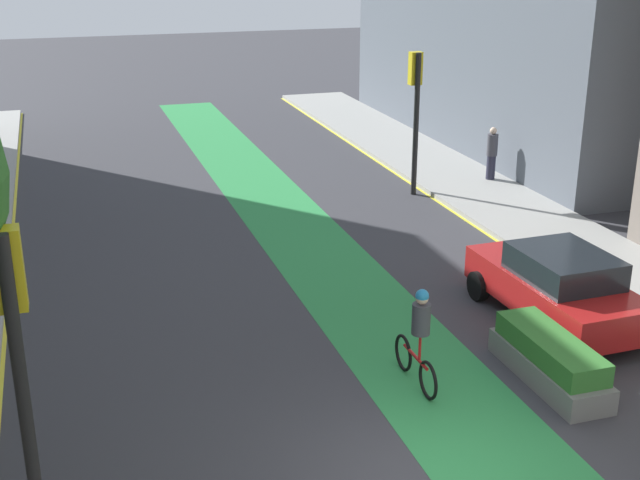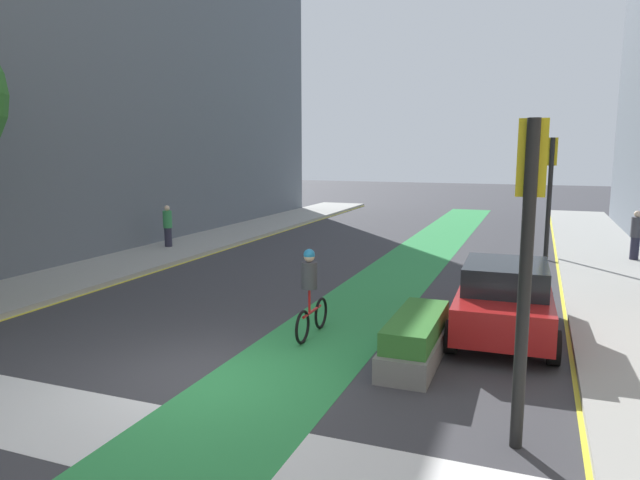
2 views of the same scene
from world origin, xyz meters
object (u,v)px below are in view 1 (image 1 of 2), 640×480
(car_red_right_far, at_px, (557,286))
(traffic_signal_near_left, at_px, (17,345))
(pedestrian_sidewalk_right_a, at_px, (492,153))
(median_planter, at_px, (550,360))
(traffic_signal_far_right, at_px, (415,96))
(cyclist_in_lane, at_px, (419,336))

(car_red_right_far, bearing_deg, traffic_signal_near_left, -156.43)
(pedestrian_sidewalk_right_a, bearing_deg, median_planter, -113.83)
(traffic_signal_far_right, bearing_deg, median_planter, -101.55)
(cyclist_in_lane, distance_m, median_planter, 2.42)
(traffic_signal_far_right, height_order, car_red_right_far, traffic_signal_far_right)
(traffic_signal_near_left, xyz_separation_m, cyclist_in_lane, (6.22, 2.81, -2.16))
(pedestrian_sidewalk_right_a, height_order, median_planter, pedestrian_sidewalk_right_a)
(traffic_signal_far_right, xyz_separation_m, car_red_right_far, (-0.90, -9.28, -2.18))
(traffic_signal_far_right, xyz_separation_m, cyclist_in_lane, (-4.61, -10.80, -2.01))
(car_red_right_far, bearing_deg, traffic_signal_far_right, 84.45)
(cyclist_in_lane, bearing_deg, traffic_signal_far_right, 66.88)
(traffic_signal_far_right, height_order, cyclist_in_lane, traffic_signal_far_right)
(car_red_right_far, bearing_deg, median_planter, -124.61)
(car_red_right_far, height_order, cyclist_in_lane, cyclist_in_lane)
(traffic_signal_near_left, xyz_separation_m, pedestrian_sidewalk_right_a, (13.62, 13.84, -2.14))
(traffic_signal_far_right, distance_m, pedestrian_sidewalk_right_a, 3.43)
(car_red_right_far, bearing_deg, pedestrian_sidewalk_right_a, 68.79)
(cyclist_in_lane, bearing_deg, median_planter, -13.00)
(car_red_right_far, relative_size, median_planter, 1.54)
(pedestrian_sidewalk_right_a, bearing_deg, car_red_right_far, -111.21)
(traffic_signal_far_right, distance_m, car_red_right_far, 9.58)
(car_red_right_far, distance_m, median_planter, 2.52)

